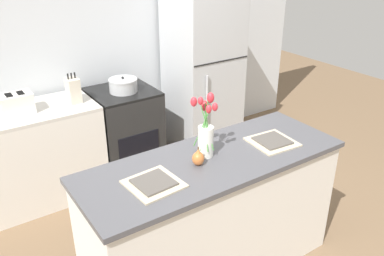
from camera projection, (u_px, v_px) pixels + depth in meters
name	position (u px, v px, depth m)	size (l,w,h in m)	color
back_wall	(91.00, 35.00, 3.94)	(5.20, 0.08, 2.70)	silver
kitchen_island	(212.00, 216.00, 2.82)	(1.80, 0.66, 0.92)	silver
back_counter	(3.00, 165.00, 3.50)	(1.68, 0.60, 0.88)	silver
stove_range	(125.00, 132.00, 4.08)	(0.60, 0.61, 0.88)	black
refrigerator	(203.00, 73.00, 4.37)	(0.68, 0.67, 1.77)	#B7BABC
flower_vase	(206.00, 133.00, 2.59)	(0.13, 0.16, 0.43)	silver
pear_figurine	(198.00, 158.00, 2.53)	(0.08, 0.08, 0.13)	#C66B33
plate_setting_left	(154.00, 183.00, 2.35)	(0.31, 0.31, 0.02)	beige
plate_setting_right	(272.00, 141.00, 2.82)	(0.31, 0.31, 0.02)	beige
toaster	(16.00, 104.00, 3.36)	(0.28, 0.18, 0.17)	silver
cooking_pot	(123.00, 85.00, 3.84)	(0.27, 0.27, 0.15)	#B2B5B7
knife_block	(73.00, 90.00, 3.58)	(0.10, 0.14, 0.27)	beige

